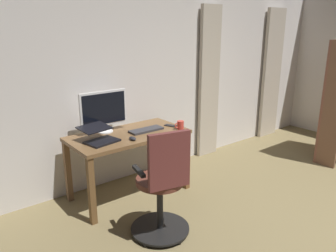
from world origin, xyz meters
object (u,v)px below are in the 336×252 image
at_px(computer_keyboard, 146,130).
at_px(mug_tea, 180,125).
at_px(computer_mouse, 133,138).
at_px(cell_phone_by_monitor, 171,126).
at_px(desk, 129,142).
at_px(laptop, 99,136).
at_px(office_chair, 163,188).
at_px(computer_monitor, 104,110).

distance_m(computer_keyboard, mug_tea, 0.40).
bearing_deg(computer_mouse, mug_tea, 178.78).
relative_size(cell_phone_by_monitor, mug_tea, 1.15).
height_order(desk, cell_phone_by_monitor, cell_phone_by_monitor).
bearing_deg(mug_tea, desk, -22.24).
distance_m(desk, laptop, 0.41).
distance_m(office_chair, laptop, 0.92).
bearing_deg(mug_tea, office_chair, 41.01).
height_order(office_chair, computer_mouse, office_chair).
distance_m(desk, mug_tea, 0.63).
relative_size(computer_keyboard, computer_mouse, 4.03).
height_order(office_chair, computer_monitor, computer_monitor).
distance_m(computer_monitor, computer_keyboard, 0.53).
bearing_deg(desk, cell_phone_by_monitor, 173.93).
distance_m(computer_keyboard, laptop, 0.59).
height_order(office_chair, cell_phone_by_monitor, office_chair).
bearing_deg(laptop, office_chair, 91.44).
bearing_deg(laptop, desk, 175.63).
bearing_deg(computer_monitor, laptop, 52.24).
distance_m(office_chair, mug_tea, 1.05).
bearing_deg(desk, computer_keyboard, 168.76).
height_order(desk, computer_monitor, computer_monitor).
height_order(computer_keyboard, computer_mouse, computer_mouse).
relative_size(computer_mouse, cell_phone_by_monitor, 0.69).
bearing_deg(cell_phone_by_monitor, office_chair, 24.59).
distance_m(office_chair, computer_mouse, 0.73).
xyz_separation_m(desk, cell_phone_by_monitor, (-0.56, 0.06, 0.11)).
xyz_separation_m(office_chair, computer_monitor, (-0.02, -1.11, 0.51)).
height_order(computer_mouse, mug_tea, mug_tea).
distance_m(cell_phone_by_monitor, mug_tea, 0.18).
bearing_deg(office_chair, computer_monitor, 101.78).
xyz_separation_m(laptop, mug_tea, (-0.94, 0.19, -0.01)).
distance_m(computer_mouse, cell_phone_by_monitor, 0.66).
distance_m(office_chair, computer_keyboard, 0.98).
height_order(cell_phone_by_monitor, mug_tea, mug_tea).
relative_size(desk, computer_mouse, 13.12).
xyz_separation_m(computer_monitor, computer_keyboard, (-0.39, 0.26, -0.25)).
bearing_deg(computer_mouse, office_chair, 80.34).
xyz_separation_m(computer_monitor, computer_mouse, (-0.09, 0.43, -0.24)).
xyz_separation_m(computer_mouse, cell_phone_by_monitor, (-0.64, -0.16, -0.01)).
bearing_deg(mug_tea, computer_monitor, -31.30).
distance_m(computer_monitor, cell_phone_by_monitor, 0.82).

